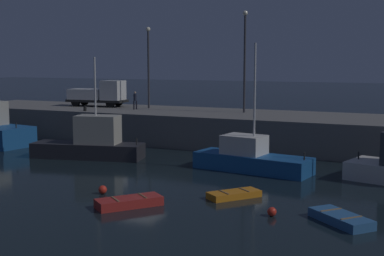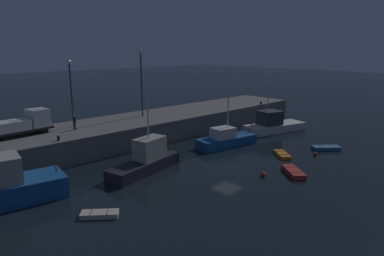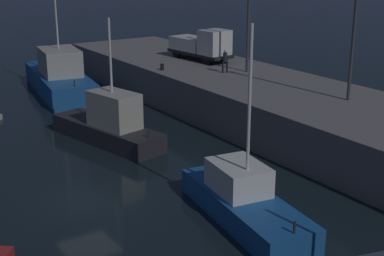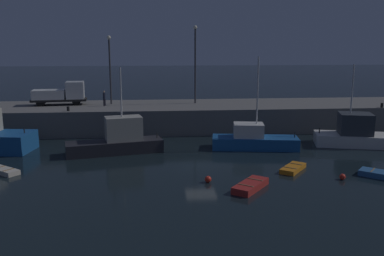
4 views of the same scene
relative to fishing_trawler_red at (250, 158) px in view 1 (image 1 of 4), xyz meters
The scene contains 14 objects.
ground_plane 7.51m from the fishing_trawler_red, 137.39° to the right, with size 320.00×320.00×0.00m, color black.
pier_quay 11.73m from the fishing_trawler_red, 117.94° to the left, with size 57.06×9.24×2.78m.
fishing_trawler_red is the anchor object (origin of this frame).
fishing_boat_blue 12.53m from the fishing_trawler_red, behind, with size 8.80×4.12×7.65m.
rowboat_white_mid 12.04m from the fishing_trawler_red, 51.66° to the right, with size 3.25×3.07×0.46m.
dinghy_red_small 7.35m from the fishing_trawler_red, 78.49° to the right, with size 2.68×2.96×0.39m.
rowboat_blue_far 11.41m from the fishing_trawler_red, 104.17° to the right, with size 3.04×3.39×0.50m.
mooring_buoy_near 10.61m from the fishing_trawler_red, 66.09° to the right, with size 0.44×0.44×0.44m, color red.
mooring_buoy_mid 10.93m from the fishing_trawler_red, 120.16° to the right, with size 0.48×0.48×0.48m, color red.
lamp_post_west 19.45m from the fishing_trawler_red, 140.88° to the left, with size 0.44×0.44×7.81m.
lamp_post_east 14.11m from the fishing_trawler_red, 111.09° to the left, with size 0.44×0.44×8.96m.
utility_truck 23.04m from the fishing_trawler_red, 150.18° to the left, with size 6.29×2.67×2.63m.
dockworker 18.10m from the fishing_trawler_red, 146.05° to the left, with size 0.39×0.44×1.70m.
bollard_central 19.47m from the fishing_trawler_red, 160.02° to the left, with size 0.28×0.28×0.48m, color black.
Camera 1 is at (16.55, -28.62, 7.35)m, focal length 49.79 mm.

